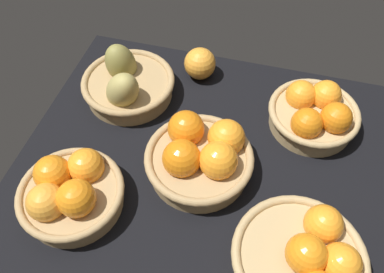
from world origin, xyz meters
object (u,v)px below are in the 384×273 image
at_px(basket_far_left, 304,260).
at_px(loose_orange_front_gap, 200,64).
at_px(basket_near_right_pears, 127,83).
at_px(basket_center, 201,155).
at_px(basket_far_right, 70,192).
at_px(basket_near_left, 314,113).

distance_m(basket_far_left, loose_orange_front_gap, 0.56).
relative_size(basket_near_right_pears, loose_orange_front_gap, 2.83).
bearing_deg(basket_center, basket_far_left, 144.02).
height_order(basket_near_right_pears, basket_far_left, basket_near_right_pears).
xyz_separation_m(basket_far_right, loose_orange_front_gap, (-0.16, -0.44, -0.00)).
relative_size(basket_near_left, basket_near_right_pears, 0.91).
bearing_deg(basket_near_left, basket_center, 39.74).
xyz_separation_m(basket_near_left, basket_near_right_pears, (0.46, 0.02, -0.00)).
bearing_deg(basket_far_left, basket_near_left, -88.60).
distance_m(basket_near_left, loose_orange_front_gap, 0.32).
relative_size(basket_near_left, basket_far_left, 0.87).
bearing_deg(basket_center, basket_far_right, 33.19).
height_order(basket_far_right, loose_orange_front_gap, basket_far_right).
bearing_deg(basket_far_left, basket_center, -35.98).
height_order(basket_near_left, loose_orange_front_gap, basket_near_left).
height_order(basket_near_left, basket_far_left, basket_far_left).
bearing_deg(basket_center, loose_orange_front_gap, -75.43).
height_order(basket_center, basket_far_left, basket_far_left).
relative_size(basket_near_right_pears, basket_far_left, 0.96).
distance_m(basket_far_right, basket_far_left, 0.47).
relative_size(basket_far_right, basket_center, 0.92).
height_order(basket_near_right_pears, loose_orange_front_gap, basket_near_right_pears).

